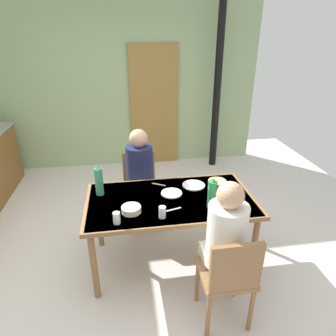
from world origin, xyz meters
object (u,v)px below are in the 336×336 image
Objects in this scene: water_bottle_green_far at (212,194)px; chair_far_diner at (140,184)px; water_bottle_green_near at (99,181)px; person_far_diner at (140,167)px; chair_near_diner at (229,275)px; person_near_diner at (226,233)px; serving_bowl_center at (131,209)px; dining_table at (170,205)px.

chair_far_diner is at bearing 120.40° from water_bottle_green_far.
water_bottle_green_far is at bearing -21.55° from water_bottle_green_near.
chair_far_diner is 0.31m from person_far_diner.
chair_near_diner is 1.00× the size of chair_far_diner.
water_bottle_green_far is at bearing 120.40° from chair_far_diner.
person_far_diner is (-0.56, 1.43, 0.28)m from chair_near_diner.
person_near_diner reaches higher than serving_bowl_center.
person_near_diner is 2.51× the size of water_bottle_green_near.
chair_near_diner is 0.31m from person_near_diner.
dining_table is 2.04× the size of person_near_diner.
person_near_diner reaches higher than chair_near_diner.
chair_far_diner is 1.56m from person_near_diner.
water_bottle_green_far is at bearing 87.37° from person_near_diner.
person_far_diner is at bearing 110.41° from dining_table.
person_far_diner reaches higher than chair_far_diner.
water_bottle_green_near is (-0.66, 0.19, 0.21)m from dining_table.
water_bottle_green_far is (0.02, 0.45, 0.09)m from person_near_diner.
serving_bowl_center is (-0.69, 0.48, -0.02)m from person_near_diner.
chair_far_diner is 1.00m from serving_bowl_center.
person_far_diner is 0.62m from water_bottle_green_near.
chair_near_diner is 1.56m from person_far_diner.
person_far_diner is at bearing 111.26° from chair_near_diner.
dining_table is 1.81× the size of chair_far_diner.
chair_near_diner is at bearing -41.68° from serving_bowl_center.
person_near_diner is at bearing -92.63° from water_bottle_green_far.
water_bottle_green_near is at bearing 47.73° from person_far_diner.
dining_table is at bearing 111.95° from chair_near_diner.
chair_near_diner is at bearing -45.11° from water_bottle_green_near.
chair_near_diner is 1.66m from chair_far_diner.
person_far_diner reaches higher than serving_bowl_center.
chair_near_diner is 0.69m from water_bottle_green_far.
chair_near_diner is at bearing 111.26° from person_far_diner.
dining_table is at bearing 107.09° from chair_far_diner.
person_near_diner is 2.65× the size of water_bottle_green_far.
person_far_diner is 2.65× the size of water_bottle_green_far.
person_near_diner is 0.46m from water_bottle_green_far.
person_near_diner and person_far_diner have the same top height.
person_near_diner is 4.53× the size of serving_bowl_center.
dining_table is 5.42× the size of water_bottle_green_far.
person_near_diner is at bearing 113.27° from person_far_diner.
water_bottle_green_near reaches higher than dining_table.
water_bottle_green_far is at bearing 124.26° from person_far_diner.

